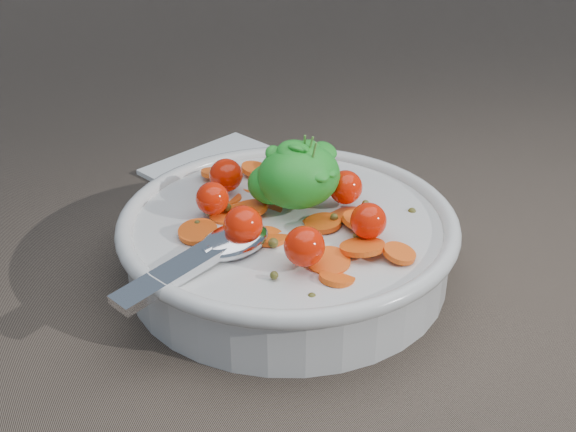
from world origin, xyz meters
name	(u,v)px	position (x,y,z in m)	size (l,w,h in m)	color
ground	(271,261)	(0.00, 0.00, 0.00)	(6.00, 6.00, 0.00)	brown
bowl	(288,239)	(0.00, -0.02, 0.04)	(0.32, 0.30, 0.13)	silver
napkin	(226,169)	(0.04, 0.20, 0.00)	(0.15, 0.14, 0.01)	white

